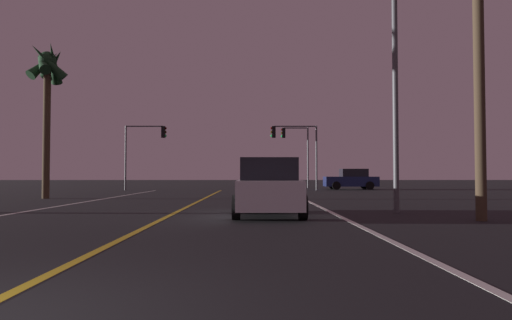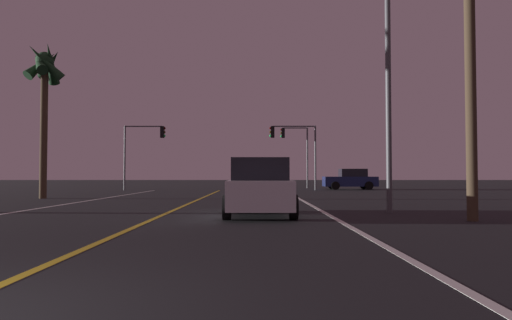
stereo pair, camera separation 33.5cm
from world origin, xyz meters
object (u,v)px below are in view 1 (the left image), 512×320
at_px(car_crossing_side, 351,179).
at_px(palm_tree_left_mid, 48,76).
at_px(traffic_light_near_left, 146,142).
at_px(traffic_light_far_right, 295,143).
at_px(utility_pole_right, 478,11).
at_px(traffic_light_near_right, 294,142).
at_px(car_lead_same_lane, 268,188).
at_px(street_lamp_right_near, 382,47).

height_order(car_crossing_side, palm_tree_left_mid, palm_tree_left_mid).
height_order(traffic_light_near_left, traffic_light_far_right, traffic_light_far_right).
bearing_deg(utility_pole_right, traffic_light_near_right, 96.94).
distance_m(car_lead_same_lane, traffic_light_near_right, 22.16).
relative_size(traffic_light_far_right, street_lamp_right_near, 0.64).
xyz_separation_m(traffic_light_near_right, traffic_light_far_right, (0.65, 5.50, 0.24)).
height_order(traffic_light_near_left, palm_tree_left_mid, palm_tree_left_mid).
bearing_deg(traffic_light_near_left, street_lamp_right_near, -58.70).
height_order(utility_pole_right, palm_tree_left_mid, utility_pole_right).
relative_size(car_crossing_side, utility_pole_right, 0.40).
distance_m(street_lamp_right_near, utility_pole_right, 3.20).
height_order(car_crossing_side, street_lamp_right_near, street_lamp_right_near).
xyz_separation_m(car_lead_same_lane, utility_pole_right, (5.60, -1.57, 4.78)).
height_order(car_crossing_side, utility_pole_right, utility_pole_right).
distance_m(traffic_light_near_right, utility_pole_right, 23.59).
height_order(car_crossing_side, traffic_light_far_right, traffic_light_far_right).
bearing_deg(traffic_light_near_left, car_lead_same_lane, -67.89).
height_order(traffic_light_near_right, traffic_light_near_left, traffic_light_near_right).
distance_m(car_lead_same_lane, utility_pole_right, 7.53).
relative_size(traffic_light_near_right, street_lamp_right_near, 0.59).
bearing_deg(traffic_light_near_right, traffic_light_near_left, 0.00).
bearing_deg(car_lead_same_lane, street_lamp_right_near, -74.53).
bearing_deg(car_lead_same_lane, utility_pole_right, -105.70).
bearing_deg(car_crossing_side, utility_pole_right, 85.26).
height_order(traffic_light_far_right, palm_tree_left_mid, palm_tree_left_mid).
xyz_separation_m(car_crossing_side, traffic_light_far_right, (-4.27, 3.69, 3.24)).
bearing_deg(utility_pole_right, traffic_light_far_right, 94.34).
bearing_deg(traffic_light_far_right, car_lead_same_lane, 82.88).
height_order(car_lead_same_lane, palm_tree_left_mid, palm_tree_left_mid).
xyz_separation_m(traffic_light_far_right, street_lamp_right_near, (0.35, -26.24, 1.31)).
xyz_separation_m(traffic_light_near_right, street_lamp_right_near, (1.01, -20.74, 1.55)).
bearing_deg(street_lamp_right_near, car_crossing_side, -99.86).
bearing_deg(car_crossing_side, car_lead_same_lane, 71.97).
height_order(traffic_light_near_right, street_lamp_right_near, street_lamp_right_near).
height_order(traffic_light_far_right, street_lamp_right_near, street_lamp_right_near).
bearing_deg(traffic_light_near_right, street_lamp_right_near, 92.79).
relative_size(traffic_light_near_right, traffic_light_far_right, 0.92).
relative_size(car_lead_same_lane, traffic_light_far_right, 0.78).
relative_size(street_lamp_right_near, palm_tree_left_mid, 1.07).
bearing_deg(traffic_light_near_left, palm_tree_left_mid, -100.09).
xyz_separation_m(traffic_light_near_right, traffic_light_near_left, (-11.60, -0.00, -0.03)).
bearing_deg(car_lead_same_lane, traffic_light_near_left, 22.11).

